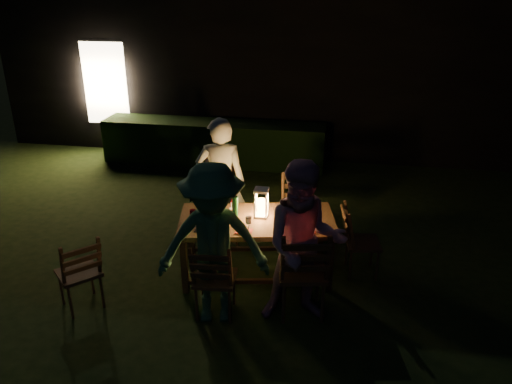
% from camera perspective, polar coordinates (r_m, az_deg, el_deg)
% --- Properties ---
extents(garden_envelope, '(40.00, 40.00, 3.20)m').
position_cam_1_polar(garden_envelope, '(11.48, 0.52, 14.77)').
color(garden_envelope, black).
rests_on(garden_envelope, ground).
extents(dining_table, '(1.92, 1.21, 0.74)m').
position_cam_1_polar(dining_table, '(5.76, 0.12, -3.72)').
color(dining_table, '#462C17').
rests_on(dining_table, ground).
extents(chair_near_left, '(0.45, 0.48, 0.94)m').
position_cam_1_polar(chair_near_left, '(5.31, -4.69, -11.22)').
color(chair_near_left, '#462C17').
rests_on(chair_near_left, ground).
extents(chair_near_right, '(0.58, 0.60, 1.09)m').
position_cam_1_polar(chair_near_right, '(5.30, 5.25, -10.73)').
color(chair_near_right, '#462C17').
rests_on(chair_near_right, ground).
extents(chair_far_left, '(0.58, 0.61, 1.08)m').
position_cam_1_polar(chair_far_left, '(6.61, -3.94, -3.31)').
color(chair_far_left, '#462C17').
rests_on(chair_far_left, ground).
extents(chair_far_right, '(0.50, 0.52, 0.96)m').
position_cam_1_polar(chair_far_right, '(6.65, 4.73, -3.54)').
color(chair_far_right, '#462C17').
rests_on(chair_far_right, ground).
extents(chair_end, '(0.49, 0.46, 0.90)m').
position_cam_1_polar(chair_end, '(6.10, 11.83, -6.83)').
color(chair_end, '#462C17').
rests_on(chair_end, ground).
extents(chair_spare, '(0.60, 0.60, 0.91)m').
position_cam_1_polar(chair_spare, '(5.71, -19.36, -9.98)').
color(chair_spare, '#462C17').
rests_on(chair_spare, ground).
extents(person_house_side, '(0.70, 0.53, 1.72)m').
position_cam_1_polar(person_house_side, '(6.44, -4.05, 1.12)').
color(person_house_side, beige).
rests_on(person_house_side, ground).
extents(person_opp_right, '(0.95, 0.81, 1.73)m').
position_cam_1_polar(person_opp_right, '(4.98, 5.53, -5.92)').
color(person_opp_right, '#C3869C').
rests_on(person_opp_right, ground).
extents(person_opp_left, '(1.21, 0.84, 1.72)m').
position_cam_1_polar(person_opp_left, '(4.96, -4.91, -6.08)').
color(person_opp_left, '#356A42').
rests_on(person_opp_left, ground).
extents(lantern, '(0.16, 0.16, 0.35)m').
position_cam_1_polar(lantern, '(5.71, 0.61, -1.42)').
color(lantern, white).
rests_on(lantern, dining_table).
extents(plate_far_left, '(0.25, 0.25, 0.01)m').
position_cam_1_polar(plate_far_left, '(5.94, -5.24, -2.09)').
color(plate_far_left, white).
rests_on(plate_far_left, dining_table).
extents(plate_near_left, '(0.25, 0.25, 0.01)m').
position_cam_1_polar(plate_near_left, '(5.55, -5.54, -4.04)').
color(plate_near_left, white).
rests_on(plate_near_left, dining_table).
extents(plate_far_right, '(0.25, 0.25, 0.01)m').
position_cam_1_polar(plate_far_right, '(5.95, 4.41, -2.01)').
color(plate_far_right, white).
rests_on(plate_far_right, dining_table).
extents(plate_near_right, '(0.25, 0.25, 0.01)m').
position_cam_1_polar(plate_near_right, '(5.56, 4.82, -3.95)').
color(plate_near_right, white).
rests_on(plate_near_right, dining_table).
extents(wineglass_a, '(0.06, 0.06, 0.18)m').
position_cam_1_polar(wineglass_a, '(5.95, -2.83, -1.13)').
color(wineglass_a, '#59070F').
rests_on(wineglass_a, dining_table).
extents(wineglass_b, '(0.06, 0.06, 0.18)m').
position_cam_1_polar(wineglass_b, '(5.62, -7.23, -2.85)').
color(wineglass_b, '#59070F').
rests_on(wineglass_b, dining_table).
extents(wineglass_c, '(0.06, 0.06, 0.18)m').
position_cam_1_polar(wineglass_c, '(5.46, 3.34, -3.51)').
color(wineglass_c, '#59070F').
rests_on(wineglass_c, dining_table).
extents(wineglass_d, '(0.06, 0.06, 0.18)m').
position_cam_1_polar(wineglass_d, '(5.90, 6.11, -1.45)').
color(wineglass_d, '#59070F').
rests_on(wineglass_d, dining_table).
extents(wineglass_e, '(0.06, 0.06, 0.18)m').
position_cam_1_polar(wineglass_e, '(5.42, -0.87, -3.65)').
color(wineglass_e, silver).
rests_on(wineglass_e, dining_table).
extents(bottle_table, '(0.07, 0.07, 0.28)m').
position_cam_1_polar(bottle_table, '(5.67, -2.41, -1.82)').
color(bottle_table, '#0F471E').
rests_on(bottle_table, dining_table).
extents(napkin_left, '(0.18, 0.14, 0.01)m').
position_cam_1_polar(napkin_left, '(5.44, -1.39, -4.52)').
color(napkin_left, red).
rests_on(napkin_left, dining_table).
extents(napkin_right, '(0.18, 0.14, 0.01)m').
position_cam_1_polar(napkin_right, '(5.50, 5.94, -4.33)').
color(napkin_right, red).
rests_on(napkin_right, dining_table).
extents(phone, '(0.14, 0.07, 0.01)m').
position_cam_1_polar(phone, '(5.48, -6.32, -4.46)').
color(phone, black).
rests_on(phone, dining_table).
extents(side_table, '(0.52, 0.52, 0.71)m').
position_cam_1_polar(side_table, '(7.72, -3.86, 3.08)').
color(side_table, olive).
rests_on(side_table, ground).
extents(ice_bucket, '(0.30, 0.30, 0.22)m').
position_cam_1_polar(ice_bucket, '(7.66, -3.90, 4.44)').
color(ice_bucket, '#A5A8AD').
rests_on(ice_bucket, side_table).
extents(bottle_bucket_a, '(0.07, 0.07, 0.32)m').
position_cam_1_polar(bottle_bucket_a, '(7.62, -4.35, 4.72)').
color(bottle_bucket_a, '#0F471E').
rests_on(bottle_bucket_a, side_table).
extents(bottle_bucket_b, '(0.07, 0.07, 0.32)m').
position_cam_1_polar(bottle_bucket_b, '(7.67, -3.48, 4.87)').
color(bottle_bucket_b, '#0F471E').
rests_on(bottle_bucket_b, side_table).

